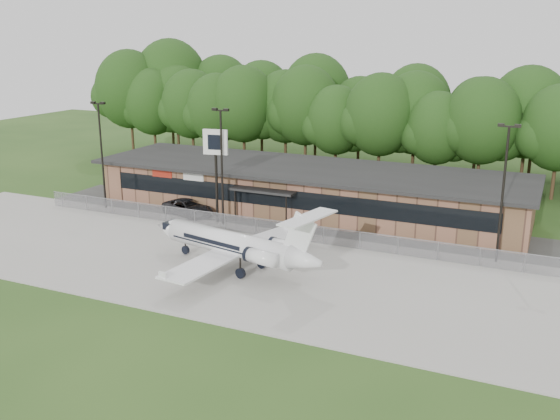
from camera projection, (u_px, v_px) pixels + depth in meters
The scene contains 12 objects.
ground at pixel (162, 305), 38.63m from camera, with size 160.00×160.00×0.00m, color #254418.
apron at pixel (226, 263), 45.63m from camera, with size 64.00×18.00×0.08m, color #9E9B93.
parking_lot at pixel (289, 222), 55.70m from camera, with size 50.00×9.00×0.06m, color #383835.
terminal at pixel (308, 188), 59.01m from camera, with size 41.00×11.65×4.30m.
fence at pixel (267, 228), 51.56m from camera, with size 46.00×0.04×1.52m.
treeline at pixel (366, 111), 73.39m from camera, with size 72.00×12.00×15.00m, color #163812, non-canonical shape.
light_pole_left at pixel (101, 147), 58.65m from camera, with size 1.55×0.30×10.23m.
light_pole_mid at pixel (222, 158), 53.46m from camera, with size 1.55×0.30×10.23m.
light_pole_right at pixel (504, 184), 44.28m from camera, with size 1.55×0.30×10.23m.
business_jet at pixel (236, 246), 43.96m from camera, with size 15.27×13.73×5.16m.
suv at pixel (188, 208), 57.75m from camera, with size 2.44×5.30×1.47m, color #323235.
pole_sign at pixel (216, 152), 53.90m from camera, with size 2.20×0.61×8.37m.
Camera 1 is at (21.40, -29.35, 16.16)m, focal length 40.00 mm.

